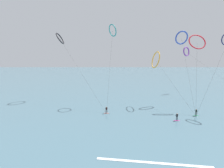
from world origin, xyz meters
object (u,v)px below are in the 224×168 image
(kite_teal, at_px, (112,31))
(kite_amber, at_px, (155,60))
(kite_crimson, at_px, (196,42))
(surfer_magenta, at_px, (176,117))
(kite_charcoal, at_px, (59,39))
(surfer_coral, at_px, (106,110))
(kite_cobalt, at_px, (181,38))
(kite_violet, at_px, (186,52))
(surfer_emerald, at_px, (195,113))

(kite_teal, bearing_deg, kite_amber, -134.59)
(kite_crimson, bearing_deg, surfer_magenta, -130.22)
(surfer_magenta, bearing_deg, kite_charcoal, 30.60)
(kite_charcoal, bearing_deg, surfer_coral, -134.88)
(kite_amber, height_order, kite_crimson, kite_crimson)
(surfer_magenta, distance_m, kite_amber, 18.36)
(kite_amber, xyz_separation_m, kite_cobalt, (8.34, 3.61, 6.44))
(surfer_magenta, relative_size, kite_amber, 0.11)
(surfer_coral, relative_size, kite_violet, 0.03)
(surfer_emerald, bearing_deg, kite_teal, -167.04)
(kite_violet, height_order, kite_crimson, kite_crimson)
(kite_charcoal, relative_size, kite_cobalt, 1.01)
(kite_amber, distance_m, kite_crimson, 11.59)
(surfer_magenta, xyz_separation_m, kite_charcoal, (-31.07, 22.51, 18.79))
(kite_charcoal, xyz_separation_m, kite_crimson, (39.57, -11.18, -1.88))
(surfer_coral, height_order, kite_cobalt, kite_cobalt)
(surfer_magenta, height_order, kite_teal, kite_teal)
(surfer_magenta, distance_m, kite_violet, 38.62)
(kite_cobalt, xyz_separation_m, kite_violet, (7.99, 15.26, -3.72))
(surfer_magenta, relative_size, kite_teal, 0.07)
(surfer_magenta, distance_m, surfer_coral, 16.31)
(kite_teal, height_order, kite_charcoal, kite_teal)
(surfer_coral, distance_m, kite_violet, 43.38)
(surfer_emerald, height_order, kite_charcoal, kite_charcoal)
(surfer_magenta, height_order, surfer_emerald, same)
(kite_cobalt, bearing_deg, kite_amber, 12.94)
(surfer_coral, xyz_separation_m, kite_violet, (30.06, 27.54, 14.82))
(surfer_emerald, height_order, kite_violet, kite_violet)
(kite_cobalt, height_order, kite_crimson, kite_cobalt)
(kite_amber, relative_size, kite_charcoal, 0.71)
(kite_violet, bearing_deg, surfer_magenta, -147.95)
(kite_cobalt, bearing_deg, kite_violet, -128.11)
(kite_amber, bearing_deg, kite_teal, -111.56)
(kite_amber, xyz_separation_m, kite_crimson, (10.28, -2.36, 4.81))
(kite_amber, xyz_separation_m, kite_charcoal, (-29.29, 8.82, 6.69))
(kite_amber, bearing_deg, surfer_magenta, -1.87)
(kite_amber, distance_m, kite_charcoal, 31.31)
(surfer_emerald, xyz_separation_m, kite_cobalt, (0.89, 14.14, 18.54))
(kite_teal, distance_m, kite_cobalt, 20.66)
(kite_violet, relative_size, kite_crimson, 2.66)
(kite_teal, bearing_deg, surfer_coral, 140.03)
(surfer_coral, bearing_deg, kite_cobalt, -163.29)
(surfer_magenta, distance_m, surfer_emerald, 6.49)
(surfer_coral, bearing_deg, kite_teal, -110.07)
(surfer_magenta, bearing_deg, surfer_coral, 48.60)
(surfer_emerald, distance_m, kite_violet, 34.10)
(surfer_magenta, height_order, kite_amber, kite_amber)
(surfer_coral, height_order, kite_violet, kite_violet)
(kite_cobalt, relative_size, kite_violet, 0.41)
(surfer_coral, xyz_separation_m, kite_crimson, (24.02, 6.32, 16.91))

